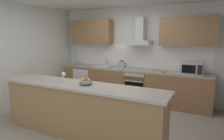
{
  "coord_description": "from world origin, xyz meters",
  "views": [
    {
      "loc": [
        1.96,
        -3.52,
        1.84
      ],
      "look_at": [
        -0.03,
        0.42,
        1.05
      ],
      "focal_mm": 32.08,
      "sensor_mm": 36.0,
      "label": 1
    }
  ],
  "objects_px": {
    "refrigerator": "(86,80)",
    "kettle": "(122,65)",
    "microwave": "(192,68)",
    "wine_glass": "(64,75)",
    "fruit_bowl": "(86,82)",
    "sink": "(104,66)",
    "range_hood": "(140,36)",
    "oven": "(137,85)",
    "chopping_board": "(159,71)"
  },
  "relations": [
    {
      "from": "refrigerator",
      "to": "chopping_board",
      "type": "relative_size",
      "value": 2.5
    },
    {
      "from": "refrigerator",
      "to": "kettle",
      "type": "bearing_deg",
      "value": -1.44
    },
    {
      "from": "sink",
      "to": "kettle",
      "type": "bearing_deg",
      "value": -4.36
    },
    {
      "from": "microwave",
      "to": "chopping_board",
      "type": "bearing_deg",
      "value": 179.7
    },
    {
      "from": "microwave",
      "to": "kettle",
      "type": "bearing_deg",
      "value": -179.82
    },
    {
      "from": "wine_glass",
      "to": "kettle",
      "type": "bearing_deg",
      "value": 84.31
    },
    {
      "from": "oven",
      "to": "microwave",
      "type": "height_order",
      "value": "microwave"
    },
    {
      "from": "oven",
      "to": "refrigerator",
      "type": "distance_m",
      "value": 1.69
    },
    {
      "from": "sink",
      "to": "wine_glass",
      "type": "relative_size",
      "value": 2.81
    },
    {
      "from": "range_hood",
      "to": "chopping_board",
      "type": "height_order",
      "value": "range_hood"
    },
    {
      "from": "oven",
      "to": "fruit_bowl",
      "type": "distance_m",
      "value": 2.34
    },
    {
      "from": "chopping_board",
      "to": "microwave",
      "type": "bearing_deg",
      "value": -0.3
    },
    {
      "from": "wine_glass",
      "to": "sink",
      "type": "bearing_deg",
      "value": 99.44
    },
    {
      "from": "kettle",
      "to": "wine_glass",
      "type": "relative_size",
      "value": 1.62
    },
    {
      "from": "kettle",
      "to": "range_hood",
      "type": "height_order",
      "value": "range_hood"
    },
    {
      "from": "sink",
      "to": "range_hood",
      "type": "xyz_separation_m",
      "value": [
        1.04,
        0.12,
        0.86
      ]
    },
    {
      "from": "range_hood",
      "to": "fruit_bowl",
      "type": "xyz_separation_m",
      "value": [
        -0.15,
        -2.39,
        -0.77
      ]
    },
    {
      "from": "wine_glass",
      "to": "microwave",
      "type": "bearing_deg",
      "value": 46.87
    },
    {
      "from": "range_hood",
      "to": "refrigerator",
      "type": "bearing_deg",
      "value": -175.52
    },
    {
      "from": "microwave",
      "to": "range_hood",
      "type": "relative_size",
      "value": 0.69
    },
    {
      "from": "refrigerator",
      "to": "chopping_board",
      "type": "height_order",
      "value": "chopping_board"
    },
    {
      "from": "oven",
      "to": "wine_glass",
      "type": "relative_size",
      "value": 4.5
    },
    {
      "from": "oven",
      "to": "refrigerator",
      "type": "xyz_separation_m",
      "value": [
        -1.69,
        -0.0,
        -0.03
      ]
    },
    {
      "from": "sink",
      "to": "range_hood",
      "type": "height_order",
      "value": "range_hood"
    },
    {
      "from": "refrigerator",
      "to": "sink",
      "type": "height_order",
      "value": "sink"
    },
    {
      "from": "microwave",
      "to": "chopping_board",
      "type": "distance_m",
      "value": 0.8
    },
    {
      "from": "microwave",
      "to": "kettle",
      "type": "relative_size",
      "value": 1.73
    },
    {
      "from": "oven",
      "to": "chopping_board",
      "type": "xyz_separation_m",
      "value": [
        0.58,
        -0.02,
        0.45
      ]
    },
    {
      "from": "kettle",
      "to": "chopping_board",
      "type": "relative_size",
      "value": 0.85
    },
    {
      "from": "refrigerator",
      "to": "fruit_bowl",
      "type": "relative_size",
      "value": 3.86
    },
    {
      "from": "kettle",
      "to": "fruit_bowl",
      "type": "bearing_deg",
      "value": -82.11
    },
    {
      "from": "range_hood",
      "to": "wine_glass",
      "type": "height_order",
      "value": "range_hood"
    },
    {
      "from": "kettle",
      "to": "refrigerator",
      "type": "bearing_deg",
      "value": 178.56
    },
    {
      "from": "range_hood",
      "to": "chopping_board",
      "type": "bearing_deg",
      "value": -14.7
    },
    {
      "from": "oven",
      "to": "microwave",
      "type": "bearing_deg",
      "value": -1.16
    },
    {
      "from": "wine_glass",
      "to": "chopping_board",
      "type": "distance_m",
      "value": 2.53
    },
    {
      "from": "sink",
      "to": "fruit_bowl",
      "type": "height_order",
      "value": "sink"
    },
    {
      "from": "oven",
      "to": "refrigerator",
      "type": "bearing_deg",
      "value": -179.91
    },
    {
      "from": "oven",
      "to": "refrigerator",
      "type": "relative_size",
      "value": 0.94
    },
    {
      "from": "refrigerator",
      "to": "sink",
      "type": "relative_size",
      "value": 1.7
    },
    {
      "from": "microwave",
      "to": "fruit_bowl",
      "type": "distance_m",
      "value": 2.7
    },
    {
      "from": "oven",
      "to": "range_hood",
      "type": "xyz_separation_m",
      "value": [
        0.0,
        0.13,
        1.33
      ]
    },
    {
      "from": "refrigerator",
      "to": "microwave",
      "type": "relative_size",
      "value": 1.7
    },
    {
      "from": "sink",
      "to": "range_hood",
      "type": "distance_m",
      "value": 1.36
    },
    {
      "from": "refrigerator",
      "to": "chopping_board",
      "type": "distance_m",
      "value": 2.32
    },
    {
      "from": "microwave",
      "to": "range_hood",
      "type": "distance_m",
      "value": 1.57
    },
    {
      "from": "refrigerator",
      "to": "microwave",
      "type": "distance_m",
      "value": 3.12
    },
    {
      "from": "wine_glass",
      "to": "range_hood",
      "type": "bearing_deg",
      "value": 73.94
    },
    {
      "from": "oven",
      "to": "kettle",
      "type": "relative_size",
      "value": 2.77
    },
    {
      "from": "microwave",
      "to": "wine_glass",
      "type": "relative_size",
      "value": 2.81
    }
  ]
}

